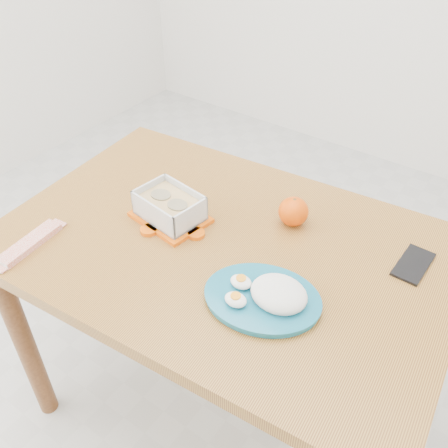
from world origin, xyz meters
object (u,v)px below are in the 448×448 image
Objects in this scene: orange_fruit at (293,211)px; smartphone at (413,264)px; rice_plate at (268,295)px; food_container at (170,207)px; dining_table at (224,271)px.

smartphone is (0.32, 0.03, -0.04)m from orange_fruit.
rice_plate is (0.10, -0.28, -0.02)m from orange_fruit.
food_container is at bearing -159.74° from smartphone.
food_container is at bearing 147.72° from rice_plate.
smartphone is at bearing 5.00° from orange_fruit.
rice_plate is at bearing -71.37° from orange_fruit.
rice_plate is at bearing -7.56° from food_container.
food_container is 0.39m from rice_plate.
orange_fruit reaches higher than smartphone.
smartphone is (0.43, 0.20, 0.11)m from dining_table.
smartphone is (0.23, 0.31, -0.02)m from rice_plate.
rice_plate reaches higher than dining_table.
smartphone is (0.60, 0.21, -0.04)m from food_container.
orange_fruit is at bearing 40.43° from food_container.
dining_table is 3.71× the size of rice_plate.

